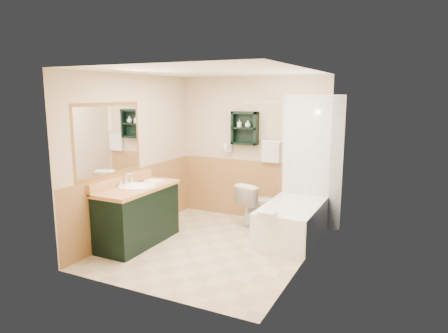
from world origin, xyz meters
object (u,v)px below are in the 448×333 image
vanity_book (137,175)px  hair_dryer (229,148)px  soap_bottle_b (248,125)px  wall_shelf (245,128)px  bathtub (293,221)px  vanity (138,215)px  toilet (258,204)px  soap_bottle_a (240,125)px

vanity_book → hair_dryer: bearing=80.5°
soap_bottle_b → hair_dryer: bearing=175.2°
wall_shelf → bathtub: (1.03, -0.54, -1.29)m
wall_shelf → vanity: 2.26m
vanity → toilet: bearing=50.0°
wall_shelf → bathtub: size_ratio=0.37×
wall_shelf → toilet: 1.27m
wall_shelf → soap_bottle_b: (0.06, -0.01, 0.06)m
hair_dryer → soap_bottle_a: (0.21, -0.03, 0.39)m
bathtub → soap_bottle_a: (-1.12, 0.54, 1.34)m
toilet → soap_bottle_b: size_ratio=6.15×
wall_shelf → soap_bottle_b: wall_shelf is taller
hair_dryer → vanity_book: (-0.76, -1.54, -0.27)m
wall_shelf → vanity: (-0.89, -1.74, -1.13)m
toilet → vanity_book: size_ratio=3.55×
hair_dryer → toilet: size_ratio=0.33×
bathtub → soap_bottle_b: soap_bottle_b is taller
vanity → bathtub: vanity is taller
vanity → toilet: (1.24, 1.48, -0.07)m
wall_shelf → soap_bottle_a: (-0.09, -0.01, 0.04)m
soap_bottle_b → soap_bottle_a: bearing=180.0°
bathtub → hair_dryer: bearing=156.8°
vanity → vanity_book: (-0.17, 0.23, 0.52)m
vanity_book → soap_bottle_a: soap_bottle_a is taller
wall_shelf → vanity_book: bearing=-125.0°
bathtub → soap_bottle_a: soap_bottle_a is taller
wall_shelf → bathtub: bearing=-28.0°
toilet → vanity_book: (-1.41, -1.26, 0.58)m
bathtub → vanity_book: 2.40m
wall_shelf → vanity_book: size_ratio=2.72×
vanity → toilet: size_ratio=1.83×
soap_bottle_a → soap_bottle_b: size_ratio=1.06×
vanity → wall_shelf: bearing=62.8°
bathtub → soap_bottle_b: 1.75m
hair_dryer → toilet: hair_dryer is taller
hair_dryer → vanity_book: 1.74m
hair_dryer → bathtub: hair_dryer is taller
toilet → soap_bottle_a: size_ratio=5.81×
wall_shelf → toilet: wall_shelf is taller
hair_dryer → soap_bottle_a: 0.45m
vanity → soap_bottle_b: (0.95, 1.74, 1.19)m
bathtub → soap_bottle_a: size_ratio=12.13×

